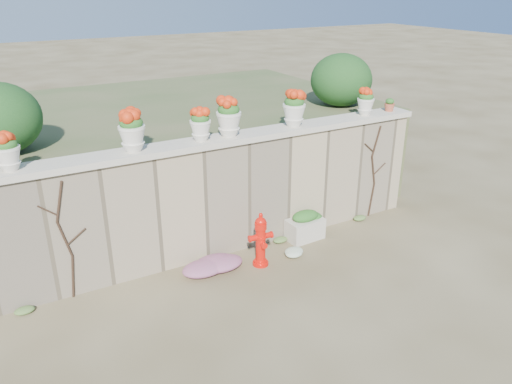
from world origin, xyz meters
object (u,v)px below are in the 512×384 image
planter_box (305,226)px  fire_hydrant (261,239)px  terracotta_pot (389,105)px  urn_pot_0 (7,152)px

planter_box → fire_hydrant: bearing=-163.8°
fire_hydrant → terracotta_pot: size_ratio=3.94×
planter_box → terracotta_pot: terracotta_pot is taller
planter_box → urn_pot_0: urn_pot_0 is taller
planter_box → terracotta_pot: 2.97m
fire_hydrant → planter_box: size_ratio=1.37×
fire_hydrant → planter_box: bearing=25.2°
urn_pot_0 → fire_hydrant: bearing=-13.0°
urn_pot_0 → terracotta_pot: 6.88m
fire_hydrant → terracotta_pot: 3.89m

